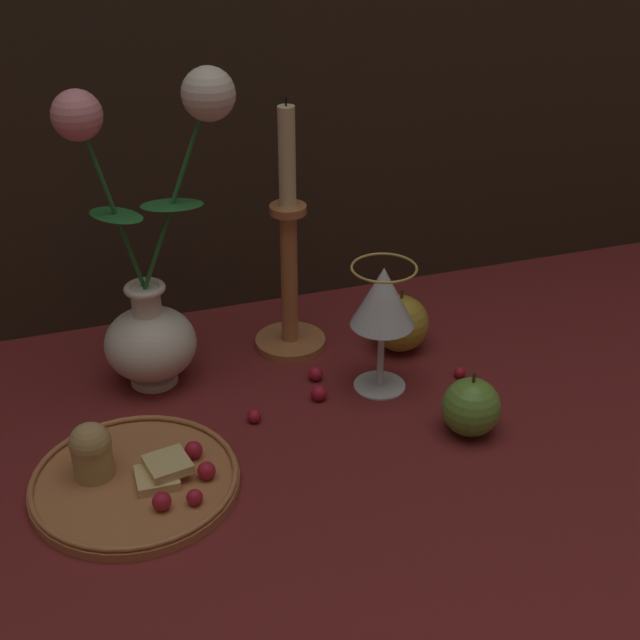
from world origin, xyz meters
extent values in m
plane|color=maroon|center=(0.00, 0.00, 0.00)|extent=(2.40, 2.40, 0.00)
cylinder|color=silver|center=(-0.12, 0.12, 0.01)|extent=(0.06, 0.06, 0.01)
ellipsoid|color=silver|center=(-0.12, 0.12, 0.05)|extent=(0.11, 0.11, 0.09)
cylinder|color=silver|center=(-0.12, 0.12, 0.11)|extent=(0.03, 0.03, 0.04)
torus|color=silver|center=(-0.12, 0.12, 0.13)|extent=(0.05, 0.05, 0.01)
cylinder|color=#23662D|center=(-0.15, 0.12, 0.23)|extent=(0.05, 0.01, 0.21)
ellipsoid|color=#23662D|center=(-0.14, 0.12, 0.22)|extent=(0.08, 0.08, 0.00)
sphere|color=pink|center=(-0.17, 0.13, 0.33)|extent=(0.05, 0.05, 0.05)
cylinder|color=#23662D|center=(-0.08, 0.12, 0.24)|extent=(0.09, 0.01, 0.22)
ellipsoid|color=#23662D|center=(-0.08, 0.12, 0.22)|extent=(0.08, 0.05, 0.00)
sphere|color=silver|center=(-0.03, 0.12, 0.34)|extent=(0.06, 0.06, 0.06)
cylinder|color=#B77042|center=(-0.17, -0.07, 0.01)|extent=(0.21, 0.21, 0.01)
torus|color=#B77042|center=(-0.17, -0.07, 0.01)|extent=(0.21, 0.21, 0.01)
cylinder|color=tan|center=(-0.21, -0.05, 0.03)|extent=(0.04, 0.04, 0.04)
sphere|color=tan|center=(-0.21, -0.05, 0.05)|extent=(0.04, 0.04, 0.04)
cube|color=#DBBC7A|center=(-0.15, -0.08, 0.01)|extent=(0.04, 0.04, 0.01)
cube|color=#DBBC7A|center=(-0.14, -0.08, 0.03)|extent=(0.05, 0.05, 0.01)
sphere|color=#AD192D|center=(-0.15, -0.12, 0.02)|extent=(0.02, 0.02, 0.02)
sphere|color=#AD192D|center=(-0.12, -0.13, 0.02)|extent=(0.02, 0.02, 0.02)
sphere|color=#AD192D|center=(-0.10, -0.09, 0.02)|extent=(0.02, 0.02, 0.02)
sphere|color=#AD192D|center=(-0.11, -0.05, 0.02)|extent=(0.02, 0.02, 0.02)
cylinder|color=silver|center=(0.13, 0.02, 0.00)|extent=(0.06, 0.06, 0.00)
cylinder|color=silver|center=(0.13, 0.02, 0.05)|extent=(0.01, 0.01, 0.08)
cone|color=silver|center=(0.13, 0.02, 0.12)|extent=(0.07, 0.07, 0.07)
cone|color=maroon|center=(0.13, 0.02, 0.11)|extent=(0.07, 0.07, 0.05)
torus|color=gold|center=(0.13, 0.02, 0.16)|extent=(0.08, 0.08, 0.00)
cylinder|color=#B77042|center=(0.06, 0.15, 0.01)|extent=(0.09, 0.09, 0.01)
cylinder|color=#B77042|center=(0.06, 0.15, 0.10)|extent=(0.02, 0.02, 0.17)
cylinder|color=#B77042|center=(0.06, 0.15, 0.19)|extent=(0.04, 0.04, 0.01)
cylinder|color=beige|center=(0.06, 0.15, 0.25)|extent=(0.02, 0.02, 0.12)
cylinder|color=black|center=(0.06, 0.15, 0.32)|extent=(0.00, 0.00, 0.01)
sphere|color=#B2932D|center=(0.19, 0.10, 0.04)|extent=(0.07, 0.07, 0.07)
cylinder|color=#4C3319|center=(0.19, 0.10, 0.08)|extent=(0.00, 0.00, 0.01)
sphere|color=#669938|center=(0.20, -0.09, 0.03)|extent=(0.07, 0.07, 0.07)
cylinder|color=#4C3319|center=(0.20, -0.09, 0.07)|extent=(0.00, 0.00, 0.01)
sphere|color=#AD192D|center=(-0.03, 0.00, 0.01)|extent=(0.02, 0.02, 0.02)
sphere|color=#AD192D|center=(0.06, 0.06, 0.01)|extent=(0.02, 0.02, 0.02)
sphere|color=#AD192D|center=(0.06, 0.02, 0.01)|extent=(0.02, 0.02, 0.02)
sphere|color=#AD192D|center=(0.23, 0.01, 0.01)|extent=(0.01, 0.01, 0.01)
camera|label=1|loc=(-0.22, -0.80, 0.60)|focal=50.00mm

